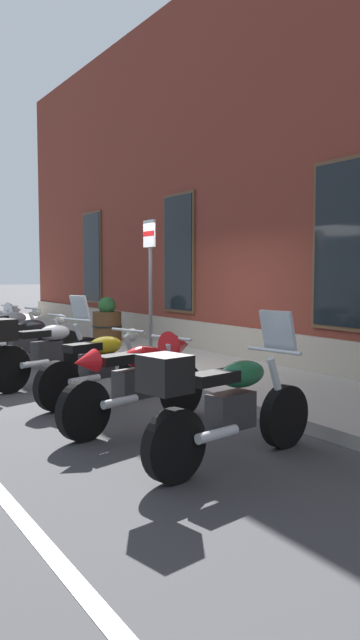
{
  "coord_description": "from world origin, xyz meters",
  "views": [
    {
      "loc": [
        8.57,
        -4.36,
        1.71
      ],
      "look_at": [
        0.53,
        0.56,
        0.94
      ],
      "focal_mm": 33.6,
      "sensor_mm": 36.0,
      "label": 1
    }
  ],
  "objects_px": {
    "motorcycle_green_touring": "(226,404)",
    "parking_sign": "(150,271)",
    "motorcycle_grey_naked": "(10,336)",
    "motorcycle_yellow_naked": "(101,367)",
    "motorcycle_black_naked": "(27,344)",
    "motorcycle_red_sport": "(142,376)",
    "barrel_planter": "(107,322)",
    "motorcycle_silver_touring": "(44,350)"
  },
  "relations": [
    {
      "from": "motorcycle_silver_touring",
      "to": "barrel_planter",
      "type": "distance_m",
      "value": 4.77
    },
    {
      "from": "motorcycle_silver_touring",
      "to": "motorcycle_yellow_naked",
      "type": "bearing_deg",
      "value": 11.71
    },
    {
      "from": "barrel_planter",
      "to": "motorcycle_grey_naked",
      "type": "bearing_deg",
      "value": -67.39
    },
    {
      "from": "motorcycle_grey_naked",
      "to": "motorcycle_red_sport",
      "type": "xyz_separation_m",
      "value": [
        5.58,
        -0.1,
        0.07
      ]
    },
    {
      "from": "parking_sign",
      "to": "motorcycle_grey_naked",
      "type": "bearing_deg",
      "value": -149.19
    },
    {
      "from": "motorcycle_silver_touring",
      "to": "barrel_planter",
      "type": "height_order",
      "value": "motorcycle_silver_touring"
    },
    {
      "from": "motorcycle_yellow_naked",
      "to": "parking_sign",
      "type": "distance_m",
      "value": 2.55
    },
    {
      "from": "parking_sign",
      "to": "motorcycle_green_touring",
      "type": "bearing_deg",
      "value": -20.8
    },
    {
      "from": "motorcycle_black_naked",
      "to": "parking_sign",
      "type": "bearing_deg",
      "value": 52.62
    },
    {
      "from": "motorcycle_red_sport",
      "to": "motorcycle_green_touring",
      "type": "relative_size",
      "value": 0.99
    },
    {
      "from": "motorcycle_yellow_naked",
      "to": "motorcycle_red_sport",
      "type": "bearing_deg",
      "value": -4.43
    },
    {
      "from": "motorcycle_black_naked",
      "to": "motorcycle_red_sport",
      "type": "bearing_deg",
      "value": -0.04
    },
    {
      "from": "motorcycle_green_touring",
      "to": "parking_sign",
      "type": "relative_size",
      "value": 0.84
    },
    {
      "from": "motorcycle_silver_touring",
      "to": "motorcycle_red_sport",
      "type": "xyz_separation_m",
      "value": [
        2.76,
        0.19,
        0.0
      ]
    },
    {
      "from": "motorcycle_black_naked",
      "to": "motorcycle_yellow_naked",
      "type": "height_order",
      "value": "motorcycle_black_naked"
    },
    {
      "from": "motorcycle_grey_naked",
      "to": "motorcycle_green_touring",
      "type": "height_order",
      "value": "motorcycle_green_touring"
    },
    {
      "from": "motorcycle_green_touring",
      "to": "barrel_planter",
      "type": "height_order",
      "value": "motorcycle_green_touring"
    },
    {
      "from": "barrel_planter",
      "to": "motorcycle_green_touring",
      "type": "bearing_deg",
      "value": -17.69
    },
    {
      "from": "motorcycle_green_touring",
      "to": "barrel_planter",
      "type": "distance_m",
      "value": 8.64
    },
    {
      "from": "motorcycle_black_naked",
      "to": "barrel_planter",
      "type": "relative_size",
      "value": 2.21
    },
    {
      "from": "motorcycle_black_naked",
      "to": "motorcycle_green_touring",
      "type": "distance_m",
      "value": 5.8
    },
    {
      "from": "motorcycle_grey_naked",
      "to": "motorcycle_green_touring",
      "type": "distance_m",
      "value": 7.19
    },
    {
      "from": "motorcycle_yellow_naked",
      "to": "parking_sign",
      "type": "bearing_deg",
      "value": 134.54
    },
    {
      "from": "motorcycle_grey_naked",
      "to": "motorcycle_green_touring",
      "type": "xyz_separation_m",
      "value": [
        7.19,
        -0.12,
        0.07
      ]
    },
    {
      "from": "motorcycle_black_naked",
      "to": "motorcycle_silver_touring",
      "type": "xyz_separation_m",
      "value": [
        1.44,
        -0.19,
        0.07
      ]
    },
    {
      "from": "motorcycle_red_sport",
      "to": "motorcycle_green_touring",
      "type": "bearing_deg",
      "value": -0.84
    },
    {
      "from": "motorcycle_yellow_naked",
      "to": "motorcycle_red_sport",
      "type": "relative_size",
      "value": 0.96
    },
    {
      "from": "motorcycle_silver_touring",
      "to": "parking_sign",
      "type": "relative_size",
      "value": 0.84
    },
    {
      "from": "motorcycle_black_naked",
      "to": "motorcycle_yellow_naked",
      "type": "bearing_deg",
      "value": 2.04
    },
    {
      "from": "motorcycle_yellow_naked",
      "to": "parking_sign",
      "type": "relative_size",
      "value": 0.8
    },
    {
      "from": "motorcycle_red_sport",
      "to": "motorcycle_yellow_naked",
      "type": "bearing_deg",
      "value": 175.57
    },
    {
      "from": "motorcycle_silver_touring",
      "to": "motorcycle_red_sport",
      "type": "distance_m",
      "value": 2.76
    },
    {
      "from": "motorcycle_green_touring",
      "to": "motorcycle_grey_naked",
      "type": "bearing_deg",
      "value": 179.04
    },
    {
      "from": "motorcycle_grey_naked",
      "to": "parking_sign",
      "type": "height_order",
      "value": "parking_sign"
    },
    {
      "from": "motorcycle_red_sport",
      "to": "motorcycle_green_touring",
      "type": "distance_m",
      "value": 1.61
    },
    {
      "from": "motorcycle_yellow_naked",
      "to": "motorcycle_red_sport",
      "type": "xyz_separation_m",
      "value": [
        1.35,
        -0.1,
        0.09
      ]
    },
    {
      "from": "motorcycle_grey_naked",
      "to": "motorcycle_black_naked",
      "type": "height_order",
      "value": "motorcycle_grey_naked"
    },
    {
      "from": "motorcycle_yellow_naked",
      "to": "motorcycle_green_touring",
      "type": "height_order",
      "value": "motorcycle_green_touring"
    },
    {
      "from": "motorcycle_silver_touring",
      "to": "motorcycle_red_sport",
      "type": "relative_size",
      "value": 1.0
    },
    {
      "from": "motorcycle_black_naked",
      "to": "motorcycle_silver_touring",
      "type": "distance_m",
      "value": 1.46
    },
    {
      "from": "motorcycle_black_naked",
      "to": "motorcycle_grey_naked",
      "type": "bearing_deg",
      "value": 176.09
    },
    {
      "from": "motorcycle_black_naked",
      "to": "motorcycle_red_sport",
      "type": "height_order",
      "value": "motorcycle_red_sport"
    }
  ]
}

